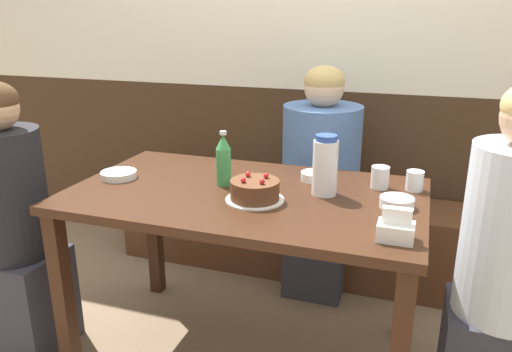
% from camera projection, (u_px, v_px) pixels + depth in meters
% --- Properties ---
extents(back_wall, '(4.80, 0.04, 2.50)m').
position_uv_depth(back_wall, '(311.00, 44.00, 2.72)').
color(back_wall, '#3D2819').
rests_on(back_wall, ground_plane).
extents(bench_seat, '(2.03, 0.38, 0.45)m').
position_uv_depth(bench_seat, '(296.00, 232.00, 2.84)').
color(bench_seat, '#56331E').
rests_on(bench_seat, ground_plane).
extents(dining_table, '(1.36, 0.80, 0.75)m').
position_uv_depth(dining_table, '(246.00, 215.00, 1.96)').
color(dining_table, '#381E11').
rests_on(dining_table, ground_plane).
extents(birthday_cake, '(0.22, 0.22, 0.10)m').
position_uv_depth(birthday_cake, '(255.00, 191.00, 1.83)').
color(birthday_cake, white).
rests_on(birthday_cake, dining_table).
extents(water_pitcher, '(0.09, 0.09, 0.23)m').
position_uv_depth(water_pitcher, '(325.00, 166.00, 1.87)').
color(water_pitcher, white).
rests_on(water_pitcher, dining_table).
extents(soju_bottle, '(0.06, 0.06, 0.22)m').
position_uv_depth(soju_bottle, '(224.00, 160.00, 1.97)').
color(soju_bottle, '#388E4C').
rests_on(soju_bottle, dining_table).
extents(napkin_holder, '(0.11, 0.08, 0.11)m').
position_uv_depth(napkin_holder, '(396.00, 229.00, 1.51)').
color(napkin_holder, white).
rests_on(napkin_holder, dining_table).
extents(bowl_soup_white, '(0.12, 0.12, 0.04)m').
position_uv_depth(bowl_soup_white, '(397.00, 202.00, 1.77)').
color(bowl_soup_white, white).
rests_on(bowl_soup_white, dining_table).
extents(bowl_rice_small, '(0.15, 0.15, 0.03)m').
position_uv_depth(bowl_rice_small, '(119.00, 175.00, 2.09)').
color(bowl_rice_small, white).
rests_on(bowl_rice_small, dining_table).
extents(bowl_side_dish, '(0.11, 0.11, 0.04)m').
position_uv_depth(bowl_side_dish, '(314.00, 176.00, 2.05)').
color(bowl_side_dish, white).
rests_on(bowl_side_dish, dining_table).
extents(glass_water_tall, '(0.07, 0.07, 0.09)m').
position_uv_depth(glass_water_tall, '(380.00, 177.00, 1.96)').
color(glass_water_tall, silver).
rests_on(glass_water_tall, dining_table).
extents(glass_tumbler_short, '(0.07, 0.07, 0.08)m').
position_uv_depth(glass_tumbler_short, '(415.00, 181.00, 1.93)').
color(glass_tumbler_short, silver).
rests_on(glass_tumbler_short, dining_table).
extents(person_teal_shirt, '(0.34, 0.32, 1.22)m').
position_uv_depth(person_teal_shirt, '(507.00, 276.00, 1.65)').
color(person_teal_shirt, '#33333D').
rests_on(person_teal_shirt, ground_plane).
extents(person_pale_blue_shirt, '(0.34, 0.30, 1.17)m').
position_uv_depth(person_pale_blue_shirt, '(14.00, 232.00, 2.07)').
color(person_pale_blue_shirt, '#33333D').
rests_on(person_pale_blue_shirt, ground_plane).
extents(person_grey_tee, '(0.39, 0.39, 1.18)m').
position_uv_depth(person_grey_tee, '(320.00, 184.00, 2.53)').
color(person_grey_tee, '#33333D').
rests_on(person_grey_tee, ground_plane).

